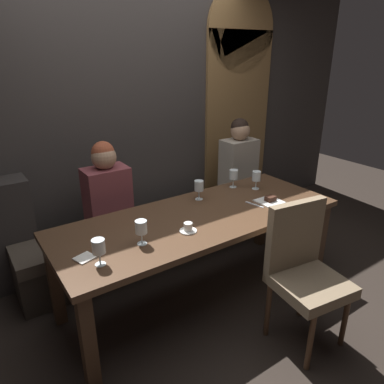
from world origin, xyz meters
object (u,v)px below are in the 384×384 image
Objects in this scene: wine_glass_center_front at (234,175)px; espresso_cup at (188,228)px; diner_bearded at (239,159)px; wine_glass_far_right at (99,248)px; fork_on_table at (254,205)px; dining_table at (200,225)px; wine_glass_center_back at (141,228)px; wine_glass_end_right at (199,186)px; banquette_bench at (157,237)px; dessert_plate at (270,200)px; diner_redhead at (107,190)px; chair_near_side at (303,266)px; wine_glass_near_left at (256,177)px.

wine_glass_center_front is 1.37× the size of espresso_cup.
espresso_cup is (-1.24, -0.89, -0.06)m from diner_bearded.
wine_glass_far_right is 1.35m from fork_on_table.
dining_table is 12.94× the size of fork_on_table.
wine_glass_center_back is 0.35m from espresso_cup.
espresso_cup is (-0.39, -0.42, -0.09)m from wine_glass_end_right.
banquette_bench is 1.04m from espresso_cup.
wine_glass_center_back is 1.00× the size of wine_glass_center_front.
dessert_plate is at bearing -53.28° from banquette_bench.
diner_bearded is at bearing 35.44° from dining_table.
diner_bearded is at bearing 26.50° from wine_glass_far_right.
banquette_bench is 20.83× the size of espresso_cup.
dining_table is at bearing 13.87° from wine_glass_far_right.
diner_bearded reaches higher than dining_table.
banquette_bench is at bearing 126.72° from dessert_plate.
diner_redhead is (-0.45, 0.69, 0.17)m from dining_table.
dessert_plate is 0.15m from fork_on_table.
wine_glass_center_back is at bearing -151.30° from diner_bearded.
dining_table is 0.49m from fork_on_table.
chair_near_side is 1.10m from wine_glass_center_back.
wine_glass_far_right is 1.00× the size of wine_glass_center_back.
wine_glass_center_front is at bearing 133.16° from wine_glass_near_left.
fork_on_table is (-0.55, -0.82, -0.09)m from diner_bearded.
wine_glass_center_back is (-1.58, -0.87, 0.02)m from diner_bearded.
chair_near_side is at bearing -65.26° from dining_table.
espresso_cup is at bearing -177.07° from dessert_plate.
dessert_plate is (-0.41, -0.85, -0.08)m from diner_bearded.
wine_glass_far_right and wine_glass_center_back have the same top height.
chair_near_side is 1.64m from diner_redhead.
espresso_cup is (-0.22, -0.16, 0.11)m from dining_table.
dessert_plate is at bearing 2.93° from espresso_cup.
espresso_cup is 0.69m from fork_on_table.
wine_glass_center_front reaches higher than dessert_plate.
wine_glass_near_left is at bearing 67.79° from dessert_plate.
fork_on_table is at bearing 2.36° from wine_glass_center_back.
diner_bearded is at bearing 35.68° from espresso_cup.
espresso_cup is at bearing -132.98° from wine_glass_end_right.
chair_near_side is 1.03m from wine_glass_end_right.
wine_glass_near_left is (0.73, 0.16, 0.20)m from dining_table.
wine_glass_near_left is 1.01m from espresso_cup.
espresso_cup is at bearing -149.69° from wine_glass_center_front.
chair_near_side is at bearing -33.27° from wine_glass_center_back.
wine_glass_center_front is (1.15, 0.45, 0.00)m from wine_glass_center_back.
wine_glass_far_right is (-1.20, 0.51, 0.29)m from chair_near_side.
diner_bearded reaches higher than espresso_cup.
wine_glass_end_right is at bearing 119.10° from fork_on_table.
fork_on_table is (0.30, -0.35, -0.11)m from wine_glass_end_right.
diner_bearded is 4.91× the size of wine_glass_end_right.
diner_redhead is at bearing -178.78° from banquette_bench.
diner_bearded reaches higher than wine_glass_center_front.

